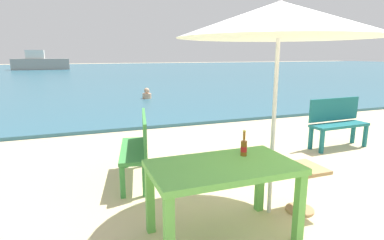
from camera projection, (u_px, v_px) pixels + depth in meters
name	position (u px, v px, depth m)	size (l,w,h in m)	color
ground_plane	(352.00, 226.00, 3.28)	(120.00, 120.00, 0.00)	beige
sea_water	(103.00, 72.00, 30.75)	(120.00, 50.00, 0.08)	#2D6075
picnic_table_green	(223.00, 175.00, 2.97)	(1.40, 0.80, 0.76)	#60B24C
beer_bottle_amber	(244.00, 147.00, 3.17)	(0.07, 0.07, 0.26)	brown
patio_umbrella	(279.00, 20.00, 3.14)	(2.10, 2.10, 2.30)	silver
side_table_wood	(302.00, 183.00, 3.53)	(0.44, 0.44, 0.54)	#9E7A51
bench_teal_center	(337.00, 120.00, 5.97)	(1.21, 0.40, 0.95)	#196066
bench_green_right	(138.00, 144.00, 4.39)	(0.58, 1.25, 0.95)	#3D8C42
swimmer_person	(147.00, 94.00, 12.07)	(0.34, 0.34, 0.41)	tan
boat_sailboat	(40.00, 63.00, 33.89)	(5.73, 1.56, 2.08)	gray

